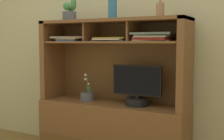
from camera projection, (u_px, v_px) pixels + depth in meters
back_wall at (123, 19)px, 3.10m from camera, size 6.00×0.02×2.80m
media_console at (112, 116)px, 2.98m from camera, size 1.49×0.46×1.38m
tv_monitor at (137, 89)px, 2.80m from camera, size 0.48×0.21×0.38m
potted_orchid at (87, 96)px, 3.06m from camera, size 0.16×0.16×0.28m
magazine_stack_left at (70, 39)px, 3.08m from camera, size 0.39×0.25×0.05m
magazine_stack_centre at (111, 39)px, 2.88m from camera, size 0.39×0.23×0.04m
magazine_stack_right at (153, 37)px, 2.67m from camera, size 0.37×0.26×0.08m
diffuser_bottle at (160, 10)px, 2.65m from camera, size 0.07×0.07×0.27m
potted_succulent at (70, 13)px, 3.08m from camera, size 0.16×0.16×0.23m
ceramic_vase at (112, 9)px, 2.88m from camera, size 0.09×0.09×0.20m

